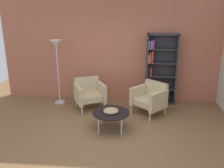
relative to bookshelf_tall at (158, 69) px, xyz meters
name	(u,v)px	position (x,y,z in m)	size (l,w,h in m)	color
ground_plane	(108,142)	(-1.14, -2.25, -0.94)	(8.32, 8.32, 0.00)	brown
brick_back_panel	(117,49)	(-1.14, 0.21, 0.51)	(6.40, 0.12, 2.90)	#B2664C
bookshelf_tall	(158,69)	(0.00, 0.00, 0.00)	(0.80, 0.30, 1.90)	#333338
coffee_table_low	(111,113)	(-1.13, -1.69, -0.57)	(0.80, 0.80, 0.40)	black
decorative_bowl	(111,111)	(-1.13, -1.69, -0.51)	(0.32, 0.32, 0.05)	tan
armchair_near_window	(89,93)	(-1.81, -0.55, -0.53)	(0.92, 0.90, 0.78)	#C6B289
armchair_by_bookshelf	(150,98)	(-0.24, -0.77, -0.53)	(0.95, 0.95, 0.78)	#C6B289
floor_lamp_torchiere	(57,51)	(-2.69, -0.28, 0.50)	(0.32, 0.32, 1.74)	silver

